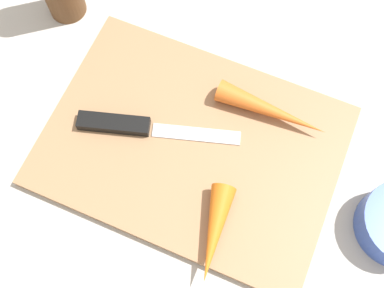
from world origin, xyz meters
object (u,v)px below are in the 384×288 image
(carrot_short, at_px, (214,233))
(carrot_long, at_px, (271,111))
(cutting_board, at_px, (192,146))
(knife, at_px, (124,125))

(carrot_short, bearing_deg, carrot_long, 167.24)
(cutting_board, xyz_separation_m, knife, (0.09, 0.01, 0.01))
(knife, distance_m, carrot_short, 0.18)
(cutting_board, relative_size, knife, 1.83)
(knife, height_order, carrot_short, carrot_short)
(knife, bearing_deg, cutting_board, -9.44)
(carrot_short, bearing_deg, knife, -128.42)
(cutting_board, bearing_deg, carrot_short, 125.50)
(cutting_board, xyz_separation_m, carrot_long, (-0.08, -0.07, 0.02))
(cutting_board, xyz_separation_m, carrot_short, (-0.07, 0.09, 0.02))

